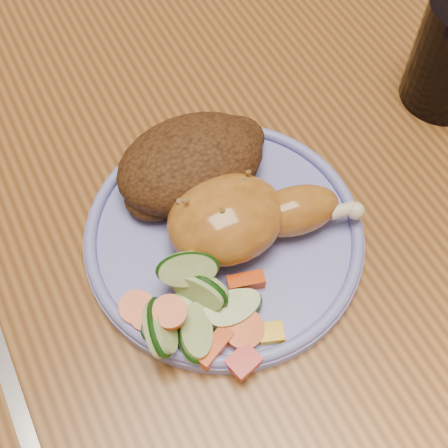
% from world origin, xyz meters
% --- Properties ---
extents(ground, '(4.00, 4.00, 0.00)m').
position_xyz_m(ground, '(0.00, 0.00, 0.00)').
color(ground, brown).
rests_on(ground, ground).
extents(dining_table, '(0.90, 1.40, 0.75)m').
position_xyz_m(dining_table, '(0.00, 0.00, 0.67)').
color(dining_table, brown).
rests_on(dining_table, ground).
extents(plate, '(0.23, 0.23, 0.01)m').
position_xyz_m(plate, '(-0.03, -0.06, 0.76)').
color(plate, '#7378D0').
rests_on(plate, dining_table).
extents(plate_rim, '(0.23, 0.23, 0.01)m').
position_xyz_m(plate_rim, '(-0.03, -0.06, 0.77)').
color(plate_rim, '#7378D0').
rests_on(plate_rim, plate).
extents(chicken_leg, '(0.16, 0.09, 0.05)m').
position_xyz_m(chicken_leg, '(-0.02, -0.07, 0.79)').
color(chicken_leg, '#B06B25').
rests_on(chicken_leg, plate).
extents(rice_pilaf, '(0.14, 0.09, 0.06)m').
position_xyz_m(rice_pilaf, '(-0.03, 0.00, 0.78)').
color(rice_pilaf, '#422510').
rests_on(rice_pilaf, plate).
extents(vegetable_pile, '(0.11, 0.11, 0.05)m').
position_xyz_m(vegetable_pile, '(-0.09, -0.12, 0.78)').
color(vegetable_pile, '#A50A05').
rests_on(vegetable_pile, plate).
extents(fork, '(0.02, 0.16, 0.00)m').
position_xyz_m(fork, '(-0.23, -0.07, 0.75)').
color(fork, silver).
rests_on(fork, dining_table).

